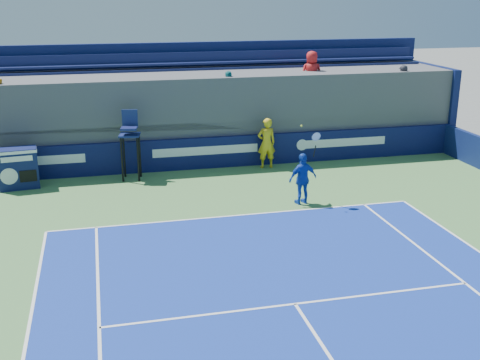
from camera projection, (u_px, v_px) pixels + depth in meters
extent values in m
imported|color=gold|center=(266.00, 143.00, 22.62)|extent=(0.71, 0.47, 1.91)
cube|color=white|center=(237.00, 215.00, 18.00)|extent=(10.97, 0.07, 0.00)
cube|color=white|center=(295.00, 304.00, 12.91)|extent=(8.23, 0.07, 0.00)
cube|color=#0B1041|center=(206.00, 153.00, 22.66)|extent=(20.40, 0.20, 1.20)
cube|color=white|center=(39.00, 161.00, 21.19)|extent=(3.20, 0.01, 0.32)
cube|color=white|center=(206.00, 151.00, 22.53)|extent=(4.00, 0.01, 0.32)
cube|color=white|center=(343.00, 142.00, 23.75)|extent=(3.60, 0.01, 0.32)
cylinder|color=white|center=(302.00, 145.00, 23.37)|extent=(0.44, 0.01, 0.44)
cube|color=#0E1647|center=(18.00, 168.00, 20.35)|extent=(1.37, 0.84, 1.40)
cube|color=white|center=(16.00, 150.00, 20.16)|extent=(1.39, 0.86, 0.10)
cylinder|color=silver|center=(9.00, 176.00, 19.97)|extent=(0.56, 0.08, 0.56)
cube|color=black|center=(28.00, 176.00, 20.18)|extent=(0.55, 0.08, 0.40)
cube|color=white|center=(17.00, 159.00, 19.90)|extent=(0.99, 0.12, 0.18)
cylinder|color=black|center=(122.00, 160.00, 20.99)|extent=(0.08, 0.08, 1.60)
cylinder|color=black|center=(138.00, 160.00, 21.02)|extent=(0.08, 0.08, 1.60)
cylinder|color=black|center=(124.00, 156.00, 21.52)|extent=(0.08, 0.08, 1.60)
cylinder|color=black|center=(140.00, 156.00, 21.55)|extent=(0.08, 0.08, 1.60)
cube|color=#101B52|center=(130.00, 135.00, 21.02)|extent=(0.82, 0.82, 0.06)
cube|color=#151C52|center=(129.00, 128.00, 20.85)|extent=(0.62, 0.54, 0.08)
cube|color=navy|center=(130.00, 118.00, 21.10)|extent=(0.55, 0.16, 0.60)
imported|color=#1641B3|center=(303.00, 179.00, 18.79)|extent=(1.02, 0.58, 1.64)
cylinder|color=black|center=(315.00, 151.00, 18.60)|extent=(0.05, 0.16, 0.39)
torus|color=silver|center=(316.00, 137.00, 18.39)|extent=(0.31, 0.15, 0.29)
cylinder|color=silver|center=(316.00, 137.00, 18.39)|extent=(0.26, 0.11, 0.24)
sphere|color=yellow|center=(302.00, 126.00, 18.14)|extent=(0.07, 0.07, 0.07)
cube|color=#4A4B4F|center=(197.00, 115.00, 24.09)|extent=(20.40, 3.60, 3.38)
cube|color=#4A4B4F|center=(203.00, 127.00, 22.91)|extent=(20.40, 0.90, 0.55)
cube|color=#131C4A|center=(203.00, 115.00, 22.67)|extent=(20.00, 0.45, 0.08)
cube|color=#131C4A|center=(202.00, 109.00, 22.84)|extent=(20.00, 0.06, 0.45)
cube|color=#4A4B4F|center=(198.00, 109.00, 23.58)|extent=(20.40, 0.90, 0.55)
cube|color=#131C4A|center=(198.00, 97.00, 23.34)|extent=(20.00, 0.45, 0.08)
cube|color=#131C4A|center=(197.00, 91.00, 23.51)|extent=(20.00, 0.06, 0.45)
cube|color=#4A4B4F|center=(194.00, 91.00, 24.24)|extent=(20.40, 0.90, 0.55)
cube|color=#131C4A|center=(194.00, 80.00, 24.01)|extent=(20.00, 0.45, 0.08)
cube|color=#131C4A|center=(193.00, 74.00, 24.18)|extent=(20.00, 0.06, 0.45)
cube|color=#4A4B4F|center=(190.00, 75.00, 24.91)|extent=(20.40, 0.90, 0.55)
cube|color=#131C4A|center=(191.00, 63.00, 24.68)|extent=(20.00, 0.45, 0.08)
cube|color=#131C4A|center=(189.00, 58.00, 24.85)|extent=(20.00, 0.06, 0.45)
cube|color=#0C1647|center=(189.00, 94.00, 25.75)|extent=(20.80, 0.30, 4.40)
cube|color=#0C1647|center=(429.00, 104.00, 26.39)|extent=(0.30, 3.90, 3.40)
imported|color=white|center=(166.00, 100.00, 22.23)|extent=(1.10, 0.72, 1.61)
imported|color=#177B80|center=(229.00, 95.00, 22.73)|extent=(1.08, 0.48, 1.81)
imported|color=red|center=(311.00, 74.00, 24.19)|extent=(0.94, 0.65, 1.84)
imported|color=black|center=(401.00, 88.00, 24.31)|extent=(0.72, 0.52, 1.85)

